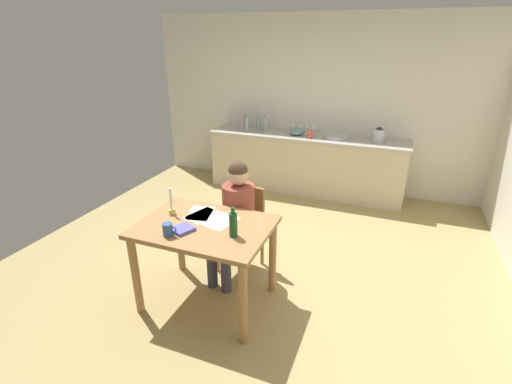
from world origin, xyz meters
name	(u,v)px	position (x,y,z in m)	size (l,w,h in m)	color
ground_plane	(252,267)	(0.00, 0.00, -0.02)	(5.20, 5.20, 0.04)	tan
wall_back	(314,104)	(0.00, 2.60, 1.30)	(5.20, 0.12, 2.60)	silver
kitchen_counter	(305,163)	(0.00, 2.24, 0.45)	(2.98, 0.64, 0.90)	beige
dining_table	(205,238)	(-0.16, -0.67, 0.66)	(1.13, 0.82, 0.79)	#9E7042
chair_at_table	(243,224)	(-0.09, -0.02, 0.49)	(0.45, 0.45, 0.87)	#9E7042
person_seated	(235,213)	(-0.11, -0.16, 0.68)	(0.37, 0.62, 1.19)	brown
coffee_mug	(168,230)	(-0.34, -0.93, 0.85)	(0.12, 0.08, 0.11)	#33598C
candlestick	(172,207)	(-0.53, -0.59, 0.86)	(0.06, 0.06, 0.25)	gold
book_magazine	(183,229)	(-0.28, -0.82, 0.81)	(0.16, 0.17, 0.03)	#5954BB
paper_letter	(222,221)	(-0.05, -0.56, 0.79)	(0.21, 0.30, 0.00)	white
paper_bill	(200,213)	(-0.31, -0.49, 0.79)	(0.21, 0.30, 0.00)	white
paper_envelope	(203,215)	(-0.26, -0.52, 0.79)	(0.21, 0.30, 0.00)	white
wine_bottle_on_table	(233,224)	(0.15, -0.75, 0.90)	(0.07, 0.07, 0.25)	#194C23
sink_unit	(336,136)	(0.44, 2.24, 0.92)	(0.36, 0.36, 0.24)	#B2B7BC
bottle_oil	(246,121)	(-1.03, 2.33, 1.01)	(0.07, 0.07, 0.27)	#8C999E
bottle_vinegar	(247,124)	(-0.94, 2.14, 1.02)	(0.06, 0.06, 0.28)	#8C999E
bottle_wine_red	(259,122)	(-0.79, 2.27, 1.03)	(0.07, 0.07, 0.31)	#8C999E
bottle_sauce	(265,124)	(-0.67, 2.24, 1.02)	(0.07, 0.07, 0.27)	#8C999E
mixing_bowl	(297,131)	(-0.15, 2.20, 0.95)	(0.23, 0.23, 0.10)	#668C99
stovetop_kettle	(379,135)	(1.03, 2.24, 1.00)	(0.18, 0.18, 0.22)	#B7BABF
wine_glass_near_sink	(313,126)	(0.06, 2.39, 1.01)	(0.07, 0.07, 0.15)	silver
wine_glass_by_kettle	(307,126)	(-0.04, 2.39, 1.01)	(0.07, 0.07, 0.15)	silver
wine_glass_back_left	(300,125)	(-0.15, 2.39, 1.01)	(0.07, 0.07, 0.15)	silver
wine_glass_back_right	(293,125)	(-0.27, 2.39, 1.01)	(0.07, 0.07, 0.15)	silver
teacup_on_counter	(310,135)	(0.08, 2.09, 0.95)	(0.11, 0.07, 0.10)	#D84C3F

